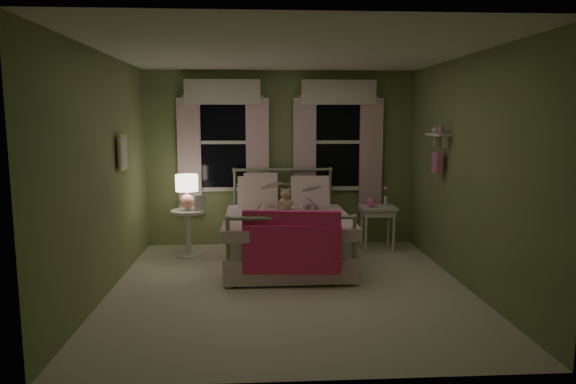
{
  "coord_description": "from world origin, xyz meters",
  "views": [
    {
      "loc": [
        -0.36,
        -5.59,
        1.89
      ],
      "look_at": [
        0.02,
        0.66,
        1.0
      ],
      "focal_mm": 32.0,
      "sensor_mm": 36.0,
      "label": 1
    }
  ],
  "objects": [
    {
      "name": "window_left",
      "position": [
        -0.85,
        2.03,
        1.62
      ],
      "size": [
        1.34,
        0.13,
        1.96
      ],
      "color": "black",
      "rests_on": "room_shell"
    },
    {
      "name": "pink_toy",
      "position": [
        1.27,
        1.56,
        0.71
      ],
      "size": [
        0.14,
        0.18,
        0.14
      ],
      "color": "pink",
      "rests_on": "nightstand_right"
    },
    {
      "name": "room_shell",
      "position": [
        0.0,
        0.0,
        1.3
      ],
      "size": [
        4.2,
        4.2,
        4.2
      ],
      "color": "white",
      "rests_on": "ground"
    },
    {
      "name": "bed",
      "position": [
        0.01,
        1.0,
        0.38
      ],
      "size": [
        1.58,
        2.04,
        1.18
      ],
      "color": "white",
      "rests_on": "ground"
    },
    {
      "name": "table_lamp",
      "position": [
        -1.32,
        1.42,
        0.95
      ],
      "size": [
        0.31,
        0.31,
        0.47
      ],
      "color": "#F7AB92",
      "rests_on": "nightstand_left"
    },
    {
      "name": "bud_vase",
      "position": [
        1.49,
        1.62,
        0.79
      ],
      "size": [
        0.06,
        0.06,
        0.28
      ],
      "color": "white",
      "rests_on": "nightstand_right"
    },
    {
      "name": "nightstand_left",
      "position": [
        -1.32,
        1.42,
        0.42
      ],
      "size": [
        0.46,
        0.46,
        0.65
      ],
      "color": "white",
      "rests_on": "ground"
    },
    {
      "name": "nightstand_right",
      "position": [
        1.37,
        1.57,
        0.55
      ],
      "size": [
        0.5,
        0.4,
        0.64
      ],
      "color": "white",
      "rests_on": "ground"
    },
    {
      "name": "book_right",
      "position": [
        0.3,
        1.18,
        0.92
      ],
      "size": [
        0.23,
        0.18,
        0.26
      ],
      "primitive_type": "imported",
      "rotation": [
        1.22,
        0.0,
        0.43
      ],
      "color": "beige",
      "rests_on": "child_right"
    },
    {
      "name": "framed_picture",
      "position": [
        -1.95,
        0.6,
        1.5
      ],
      "size": [
        0.03,
        0.32,
        0.42
      ],
      "color": "beige",
      "rests_on": "room_shell"
    },
    {
      "name": "book_nightstand",
      "position": [
        -1.22,
        1.34,
        0.66
      ],
      "size": [
        0.2,
        0.25,
        0.02
      ],
      "primitive_type": "imported",
      "rotation": [
        0.0,
        0.0,
        0.17
      ],
      "color": "beige",
      "rests_on": "nightstand_left"
    },
    {
      "name": "pink_throw",
      "position": [
        0.02,
        -0.02,
        0.61
      ],
      "size": [
        1.1,
        0.26,
        0.71
      ],
      "color": "#F22F7A",
      "rests_on": "bed"
    },
    {
      "name": "teddy_bear",
      "position": [
        0.02,
        1.27,
        0.79
      ],
      "size": [
        0.23,
        0.19,
        0.31
      ],
      "color": "tan",
      "rests_on": "bed"
    },
    {
      "name": "child_left",
      "position": [
        -0.26,
        1.43,
        0.95
      ],
      "size": [
        0.29,
        0.21,
        0.75
      ],
      "primitive_type": "imported",
      "rotation": [
        0.0,
        0.0,
        3.03
      ],
      "color": "#F7D1DD",
      "rests_on": "bed"
    },
    {
      "name": "child_right",
      "position": [
        0.3,
        1.43,
        0.91
      ],
      "size": [
        0.39,
        0.34,
        0.69
      ],
      "primitive_type": "imported",
      "rotation": [
        0.0,
        0.0,
        3.41
      ],
      "color": "#F7D1DD",
      "rests_on": "bed"
    },
    {
      "name": "wall_shelf",
      "position": [
        1.9,
        0.7,
        1.52
      ],
      "size": [
        0.15,
        0.5,
        0.6
      ],
      "color": "white",
      "rests_on": "room_shell"
    },
    {
      "name": "book_left",
      "position": [
        -0.26,
        1.18,
        0.96
      ],
      "size": [
        0.23,
        0.18,
        0.26
      ],
      "primitive_type": "imported",
      "rotation": [
        1.22,
        0.0,
        0.38
      ],
      "color": "beige",
      "rests_on": "child_left"
    },
    {
      "name": "window_right",
      "position": [
        0.85,
        2.03,
        1.62
      ],
      "size": [
        1.34,
        0.13,
        1.96
      ],
      "color": "black",
      "rests_on": "room_shell"
    }
  ]
}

